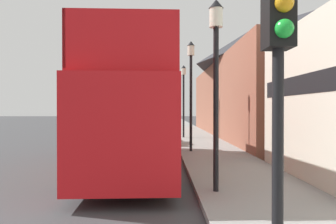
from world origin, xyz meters
TOP-DOWN VIEW (x-y plane):
  - ground_plane at (0.00, 21.00)m, footprint 144.00×144.00m
  - sidewalk at (6.80, 18.00)m, footprint 3.06×108.00m
  - brick_terrace_rear at (11.33, 22.26)m, footprint 6.00×23.67m
  - tour_bus at (3.44, 8.78)m, footprint 2.78×10.08m
  - parked_car_ahead_of_bus at (4.19, 16.21)m, footprint 1.88×4.11m
  - traffic_signal at (5.65, 0.37)m, footprint 0.28×0.42m
  - lamp_post_nearest at (5.74, 4.84)m, footprint 0.35×0.35m
  - lamp_post_second at (5.80, 12.32)m, footprint 0.35×0.35m
  - lamp_post_third at (5.95, 19.80)m, footprint 0.35×0.35m

SIDE VIEW (x-z plane):
  - ground_plane at x=0.00m, z-range 0.00..0.00m
  - sidewalk at x=6.80m, z-range 0.00..0.14m
  - parked_car_ahead_of_bus at x=4.19m, z-range -0.03..1.35m
  - tour_bus at x=3.44m, z-range -0.24..4.02m
  - traffic_signal at x=5.65m, z-range 0.95..4.41m
  - lamp_post_nearest at x=5.74m, z-range 1.02..5.63m
  - lamp_post_third at x=5.95m, z-range 1.07..6.10m
  - lamp_post_second at x=5.80m, z-range 1.08..6.24m
  - brick_terrace_rear at x=11.33m, z-range 0.00..8.25m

